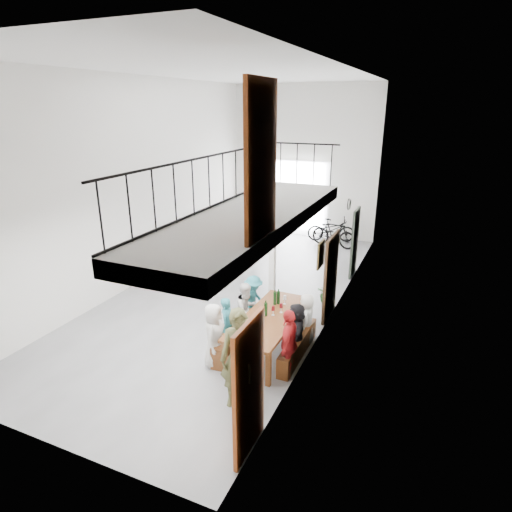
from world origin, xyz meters
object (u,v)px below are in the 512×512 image
at_px(bench_inner, 237,336).
at_px(host_standing, 239,359).
at_px(serving_counter, 257,220).
at_px(oak_barrel, 232,228).
at_px(bicycle_near, 331,229).
at_px(tasting_table, 270,320).
at_px(side_bench, 163,266).

relative_size(bench_inner, host_standing, 1.12).
relative_size(bench_inner, serving_counter, 1.18).
height_order(bench_inner, oak_barrel, oak_barrel).
xyz_separation_m(bench_inner, serving_counter, (-3.04, 8.05, 0.21)).
xyz_separation_m(bench_inner, bicycle_near, (0.00, 7.91, 0.22)).
distance_m(bench_inner, oak_barrel, 7.61).
height_order(tasting_table, side_bench, tasting_table).
bearing_deg(bicycle_near, side_bench, 127.70).
height_order(side_bench, host_standing, host_standing).
relative_size(host_standing, bicycle_near, 1.02).
relative_size(oak_barrel, serving_counter, 0.49).
xyz_separation_m(tasting_table, serving_counter, (-3.75, 8.00, -0.27)).
relative_size(tasting_table, oak_barrel, 3.01).
xyz_separation_m(oak_barrel, bicycle_near, (3.50, 1.15, 0.04)).
bearing_deg(serving_counter, host_standing, -62.76).
height_order(bench_inner, side_bench, bench_inner).
bearing_deg(bicycle_near, serving_counter, 71.50).
relative_size(oak_barrel, host_standing, 0.47).
distance_m(tasting_table, host_standing, 1.73).
distance_m(oak_barrel, bicycle_near, 3.68).
distance_m(bench_inner, serving_counter, 8.61).
bearing_deg(bench_inner, serving_counter, 106.56).
xyz_separation_m(bench_inner, host_standing, (0.86, -1.66, 0.65)).
height_order(side_bench, bicycle_near, bicycle_near).
bearing_deg(host_standing, bench_inner, 96.49).
xyz_separation_m(tasting_table, bench_inner, (-0.71, -0.05, -0.48)).
bearing_deg(bench_inner, side_bench, 139.63).
distance_m(oak_barrel, serving_counter, 1.37).
height_order(tasting_table, bench_inner, tasting_table).
bearing_deg(host_standing, side_bench, 115.50).
xyz_separation_m(bench_inner, oak_barrel, (-3.49, 6.76, 0.18)).
bearing_deg(bicycle_near, oak_barrel, 92.33).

